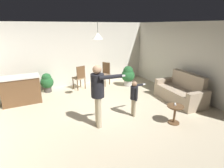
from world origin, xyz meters
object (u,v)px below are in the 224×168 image
object	(u,v)px
person_child	(134,95)
side_table_by_couch	(175,112)
dining_chair_by_counter	(80,77)
dining_chair_near_wall	(105,73)
spare_remote_on_table	(175,104)
couch_floral	(181,92)
kitchen_counter	(21,90)
person_adult	(98,90)
potted_plant_by_wall	(128,75)
potted_plant_corner	(47,82)

from	to	relation	value
person_child	side_table_by_couch	bearing A→B (deg)	43.16
dining_chair_by_counter	dining_chair_near_wall	bearing A→B (deg)	-10.47
spare_remote_on_table	couch_floral	bearing A→B (deg)	37.11
couch_floral	dining_chair_near_wall	xyz separation A→B (m)	(-1.58, 2.92, 0.21)
side_table_by_couch	dining_chair_by_counter	distance (m)	4.13
kitchen_counter	dining_chair_by_counter	xyz separation A→B (m)	(2.21, 0.47, 0.07)
couch_floral	kitchen_counter	size ratio (longest dim) A/B	1.49
spare_remote_on_table	person_adult	bearing A→B (deg)	158.52
person_adult	spare_remote_on_table	size ratio (longest dim) A/B	12.80
dining_chair_near_wall	potted_plant_by_wall	bearing A→B (deg)	-157.66
couch_floral	kitchen_counter	world-z (taller)	couch_floral
dining_chair_near_wall	potted_plant_corner	size ratio (longest dim) A/B	1.30
person_child	spare_remote_on_table	bearing A→B (deg)	45.98
kitchen_counter	couch_floral	bearing A→B (deg)	-25.36
kitchen_counter	potted_plant_corner	world-z (taller)	kitchen_counter
dining_chair_by_counter	potted_plant_corner	size ratio (longest dim) A/B	1.30
person_adult	potted_plant_corner	distance (m)	3.48
couch_floral	person_adult	size ratio (longest dim) A/B	1.13
side_table_by_couch	dining_chair_near_wall	distance (m)	3.96
dining_chair_by_counter	spare_remote_on_table	size ratio (longest dim) A/B	7.69
potted_plant_corner	potted_plant_by_wall	bearing A→B (deg)	-13.74
side_table_by_couch	person_child	world-z (taller)	person_child
side_table_by_couch	person_child	bearing A→B (deg)	131.20
potted_plant_corner	kitchen_counter	bearing A→B (deg)	-141.57
couch_floral	side_table_by_couch	world-z (taller)	couch_floral
potted_plant_corner	spare_remote_on_table	distance (m)	4.92
kitchen_counter	person_child	distance (m)	3.86
side_table_by_couch	spare_remote_on_table	world-z (taller)	spare_remote_on_table
kitchen_counter	side_table_by_couch	bearing A→B (deg)	-42.77
side_table_by_couch	person_child	distance (m)	1.19
couch_floral	person_child	xyz separation A→B (m)	(-2.07, -0.17, 0.33)
spare_remote_on_table	potted_plant_by_wall	bearing A→B (deg)	80.63
potted_plant_corner	person_child	bearing A→B (deg)	-58.94
kitchen_counter	person_adult	xyz separation A→B (m)	(1.77, -2.58, 0.55)
kitchen_counter	dining_chair_near_wall	size ratio (longest dim) A/B	1.26
side_table_by_couch	person_child	xyz separation A→B (m)	(-0.75, 0.86, 0.34)
potted_plant_by_wall	dining_chair_near_wall	bearing A→B (deg)	143.38
couch_floral	dining_chair_by_counter	distance (m)	3.97
side_table_by_couch	person_adult	distance (m)	2.17
kitchen_counter	person_adult	world-z (taller)	person_adult
potted_plant_corner	potted_plant_by_wall	xyz separation A→B (m)	(3.29, -0.81, 0.07)
dining_chair_near_wall	potted_plant_by_wall	world-z (taller)	dining_chair_near_wall
side_table_by_couch	kitchen_counter	bearing A→B (deg)	137.23
side_table_by_couch	person_adult	size ratio (longest dim) A/B	0.31
person_adult	dining_chair_near_wall	distance (m)	3.57
potted_plant_corner	person_adult	bearing A→B (deg)	-75.96
person_adult	dining_chair_by_counter	size ratio (longest dim) A/B	1.66
kitchen_counter	spare_remote_on_table	world-z (taller)	kitchen_counter
dining_chair_by_counter	potted_plant_by_wall	world-z (taller)	dining_chair_by_counter
spare_remote_on_table	person_child	bearing A→B (deg)	134.01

